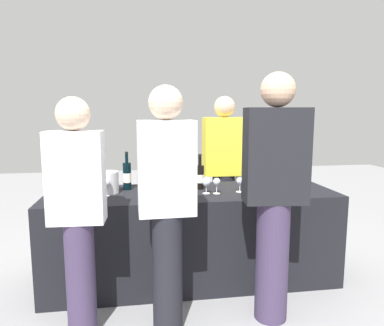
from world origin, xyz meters
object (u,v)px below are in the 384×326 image
(wine_bottle_7, at_px, (299,173))
(guest_1, at_px, (167,200))
(wine_glass_1, at_px, (206,183))
(wine_glass_5, at_px, (285,181))
(wine_glass_3, at_px, (240,182))
(wine_bottle_0, at_px, (85,179))
(server_pouring, at_px, (224,168))
(wine_bottle_4, at_px, (200,177))
(wine_glass_2, at_px, (217,182))
(wine_bottle_2, at_px, (166,176))
(guest_0, at_px, (77,209))
(guest_2, at_px, (274,190))
(wine_glass_0, at_px, (106,183))
(ice_bucket, at_px, (108,182))
(wine_glass_4, at_px, (256,183))
(wine_bottle_3, at_px, (186,176))
(wine_bottle_1, at_px, (127,176))
(wine_bottle_5, at_px, (270,173))
(wine_bottle_6, at_px, (283,173))
(menu_board, at_px, (247,199))

(wine_bottle_7, xyz_separation_m, guest_1, (-1.28, -0.78, -0.01))
(wine_glass_1, xyz_separation_m, wine_glass_5, (0.68, -0.05, 0.00))
(guest_1, bearing_deg, wine_glass_3, 40.97)
(wine_bottle_0, distance_m, server_pouring, 1.47)
(wine_bottle_4, xyz_separation_m, wine_glass_2, (0.11, -0.21, -0.01))
(wine_bottle_2, relative_size, guest_0, 0.21)
(server_pouring, distance_m, guest_1, 1.57)
(wine_bottle_4, relative_size, guest_2, 0.18)
(wine_glass_0, bearing_deg, guest_1, -55.08)
(wine_glass_3, bearing_deg, guest_0, -154.56)
(wine_bottle_7, bearing_deg, ice_bucket, -179.83)
(wine_glass_0, relative_size, wine_glass_3, 1.18)
(ice_bucket, bearing_deg, server_pouring, 27.97)
(wine_bottle_7, bearing_deg, wine_glass_4, -156.37)
(wine_bottle_3, bearing_deg, server_pouring, 47.44)
(wine_bottle_2, bearing_deg, wine_bottle_1, 175.00)
(wine_bottle_3, relative_size, wine_glass_1, 2.16)
(wine_bottle_0, relative_size, wine_glass_1, 2.24)
(wine_bottle_2, height_order, wine_bottle_3, wine_bottle_2)
(wine_glass_0, relative_size, wine_glass_2, 1.14)
(wine_bottle_0, distance_m, wine_glass_1, 1.05)
(wine_bottle_4, relative_size, wine_bottle_5, 0.98)
(wine_bottle_0, bearing_deg, wine_glass_0, -46.54)
(wine_glass_5, bearing_deg, guest_1, -152.09)
(wine_glass_1, bearing_deg, wine_glass_3, 2.28)
(wine_bottle_1, relative_size, wine_bottle_6, 1.06)
(wine_bottle_3, bearing_deg, menu_board, 42.57)
(wine_bottle_1, relative_size, guest_2, 0.19)
(wine_bottle_2, distance_m, ice_bucket, 0.51)
(wine_glass_1, bearing_deg, guest_0, -148.58)
(wine_glass_3, relative_size, ice_bucket, 0.69)
(wine_bottle_0, xyz_separation_m, wine_bottle_3, (0.88, 0.03, -0.00))
(wine_bottle_4, relative_size, ice_bucket, 1.69)
(wine_bottle_2, height_order, wine_bottle_5, wine_bottle_2)
(server_pouring, relative_size, guest_2, 0.94)
(wine_bottle_2, height_order, server_pouring, server_pouring)
(wine_bottle_6, height_order, ice_bucket, wine_bottle_6)
(wine_bottle_0, relative_size, wine_glass_4, 2.32)
(wine_glass_0, bearing_deg, wine_glass_1, -1.90)
(wine_bottle_2, bearing_deg, server_pouring, 39.58)
(wine_bottle_2, distance_m, wine_glass_1, 0.40)
(wine_bottle_6, bearing_deg, wine_bottle_1, 178.50)
(wine_glass_1, height_order, wine_glass_3, wine_glass_1)
(wine_bottle_5, height_order, server_pouring, server_pouring)
(wine_bottle_3, xyz_separation_m, wine_bottle_4, (0.11, -0.07, 0.00))
(wine_bottle_2, distance_m, menu_board, 1.36)
(server_pouring, bearing_deg, wine_glass_0, 33.58)
(wine_bottle_6, relative_size, wine_glass_2, 2.36)
(wine_glass_5, relative_size, menu_board, 0.15)
(wine_glass_2, relative_size, guest_0, 0.09)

